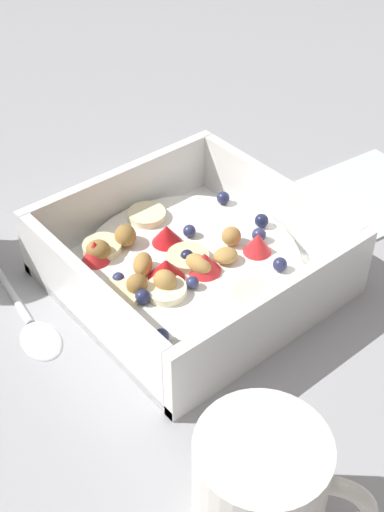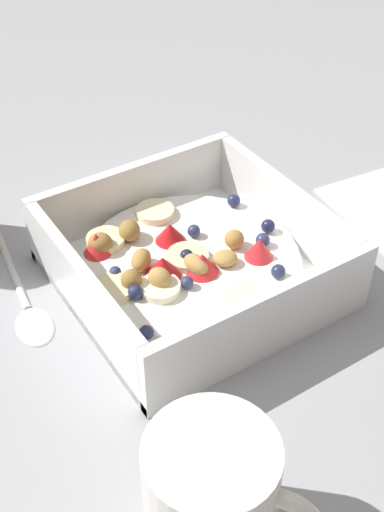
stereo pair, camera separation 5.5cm
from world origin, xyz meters
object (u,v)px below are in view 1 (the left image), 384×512
fruit_bowl (190,264)px  spoon (28,318)px  coffee_mug (262,490)px  folded_napkin (375,190)px

fruit_bowl → spoon: (-0.14, 0.05, -0.02)m
coffee_mug → folded_napkin: coffee_mug is taller
fruit_bowl → coffee_mug: 0.24m
fruit_bowl → spoon: size_ratio=1.24×
fruit_bowl → coffee_mug: (-0.12, -0.21, 0.02)m
fruit_bowl → coffee_mug: coffee_mug is taller
spoon → folded_napkin: 0.38m
coffee_mug → folded_napkin: size_ratio=0.83×
spoon → fruit_bowl: bearing=-19.9°
coffee_mug → folded_napkin: bearing=28.0°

